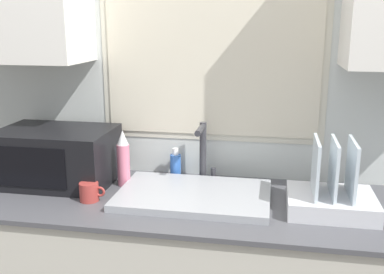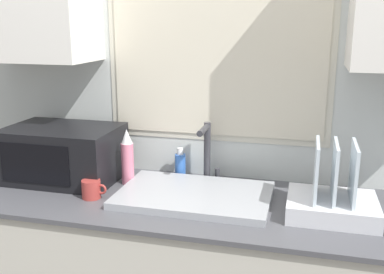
# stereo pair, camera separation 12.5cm
# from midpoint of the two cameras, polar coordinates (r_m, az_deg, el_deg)

# --- Properties ---
(wall_back) EXTENTS (6.00, 0.38, 2.60)m
(wall_back) POSITION_cam_midpoint_polar(r_m,az_deg,el_deg) (2.09, 4.81, 7.55)
(wall_back) COLOR silver
(wall_back) RESTS_ON ground_plane
(sink_basin) EXTENTS (0.64, 0.42, 0.03)m
(sink_basin) POSITION_cam_midpoint_polar(r_m,az_deg,el_deg) (1.92, 2.19, -7.40)
(sink_basin) COLOR #9EA0A5
(sink_basin) RESTS_ON countertop
(faucet) EXTENTS (0.08, 0.17, 0.28)m
(faucet) POSITION_cam_midpoint_polar(r_m,az_deg,el_deg) (2.08, 3.65, -1.41)
(faucet) COLOR #333338
(faucet) RESTS_ON countertop
(microwave) EXTENTS (0.52, 0.36, 0.25)m
(microwave) POSITION_cam_midpoint_polar(r_m,az_deg,el_deg) (2.18, -14.46, -2.03)
(microwave) COLOR black
(microwave) RESTS_ON countertop
(dish_rack) EXTENTS (0.34, 0.28, 0.29)m
(dish_rack) POSITION_cam_midpoint_polar(r_m,az_deg,el_deg) (1.84, 19.28, -7.54)
(dish_rack) COLOR silver
(dish_rack) RESTS_ON countertop
(spray_bottle) EXTENTS (0.06, 0.06, 0.26)m
(spray_bottle) POSITION_cam_midpoint_polar(r_m,az_deg,el_deg) (2.07, -6.50, -2.64)
(spray_bottle) COLOR #D8728C
(spray_bottle) RESTS_ON countertop
(soap_bottle) EXTENTS (0.05, 0.05, 0.14)m
(soap_bottle) POSITION_cam_midpoint_polar(r_m,az_deg,el_deg) (2.16, 0.15, -3.51)
(soap_bottle) COLOR blue
(soap_bottle) RESTS_ON countertop
(mug_near_sink) EXTENTS (0.11, 0.08, 0.08)m
(mug_near_sink) POSITION_cam_midpoint_polar(r_m,az_deg,el_deg) (1.95, -10.84, -6.54)
(mug_near_sink) COLOR #A53833
(mug_near_sink) RESTS_ON countertop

